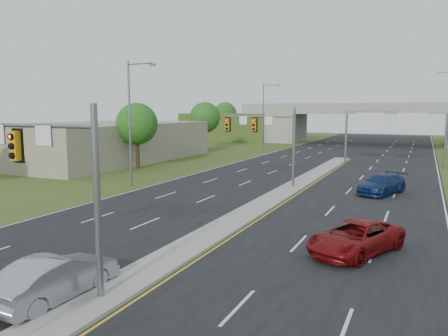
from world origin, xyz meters
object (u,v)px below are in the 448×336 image
overpass (369,126)px  car_far_a (356,237)px  sign_gantry (393,123)px  car_silver (56,277)px  car_far_b (382,184)px  signal_mast_near (46,167)px  signal_mast_far (269,133)px

overpass → car_far_a: overpass is taller
sign_gantry → overpass: size_ratio=0.14×
sign_gantry → overpass: overpass is taller
overpass → car_silver: overpass is taller
overpass → car_far_a: bearing=-83.9°
car_far_a → car_far_b: car_far_b is taller
sign_gantry → car_far_b: sign_gantry is taller
sign_gantry → car_silver: (-8.18, -45.53, -4.41)m
sign_gantry → overpass: 35.75m
car_far_a → signal_mast_near: bearing=-113.1°
sign_gantry → car_silver: bearing=-100.2°
sign_gantry → car_silver: size_ratio=2.36×
signal_mast_far → car_far_b: (9.58, 0.47, -3.92)m
signal_mast_far → car_far_b: signal_mast_far is taller
sign_gantry → car_far_a: 36.06m
signal_mast_near → car_silver: signal_mast_near is taller
car_silver → car_far_b: size_ratio=0.91×
signal_mast_near → car_far_a: bearing=43.3°
car_far_b → signal_mast_near: bearing=-90.1°
signal_mast_far → car_silver: bearing=-88.3°
signal_mast_far → sign_gantry: (8.95, 19.99, 0.51)m
overpass → sign_gantry: bearing=-79.2°
signal_mast_near → overpass: size_ratio=0.09×
signal_mast_far → car_far_a: bearing=-58.2°
signal_mast_near → overpass: (2.26, 80.07, -1.17)m
sign_gantry → car_far_a: sign_gantry is taller
signal_mast_far → car_silver: size_ratio=1.43×
car_far_a → car_far_b: 16.25m
signal_mast_near → signal_mast_far: bearing=90.0°
overpass → car_far_a: 71.31m
car_silver → sign_gantry: bearing=-98.4°
signal_mast_near → sign_gantry: 45.88m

